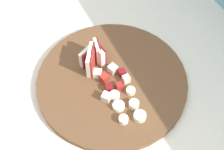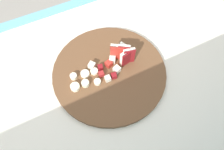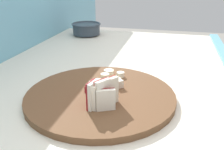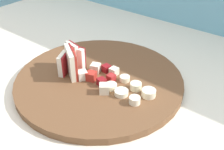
% 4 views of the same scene
% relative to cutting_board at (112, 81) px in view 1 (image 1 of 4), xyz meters
% --- Properties ---
extents(cutting_board, '(0.37, 0.37, 0.02)m').
position_rel_cutting_board_xyz_m(cutting_board, '(0.00, 0.00, 0.00)').
color(cutting_board, brown).
rests_on(cutting_board, tiled_countertop).
extents(apple_wedge_fan, '(0.07, 0.06, 0.07)m').
position_rel_cutting_board_xyz_m(apple_wedge_fan, '(-0.06, -0.02, 0.04)').
color(apple_wedge_fan, maroon).
rests_on(apple_wedge_fan, cutting_board).
extents(apple_dice_pile, '(0.10, 0.09, 0.02)m').
position_rel_cutting_board_xyz_m(apple_dice_pile, '(0.01, -0.01, 0.02)').
color(apple_dice_pile, beige).
rests_on(apple_dice_pile, cutting_board).
extents(banana_slice_rows, '(0.10, 0.07, 0.02)m').
position_rel_cutting_board_xyz_m(banana_slice_rows, '(0.09, -0.00, 0.01)').
color(banana_slice_rows, '#F4EAC6').
rests_on(banana_slice_rows, cutting_board).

